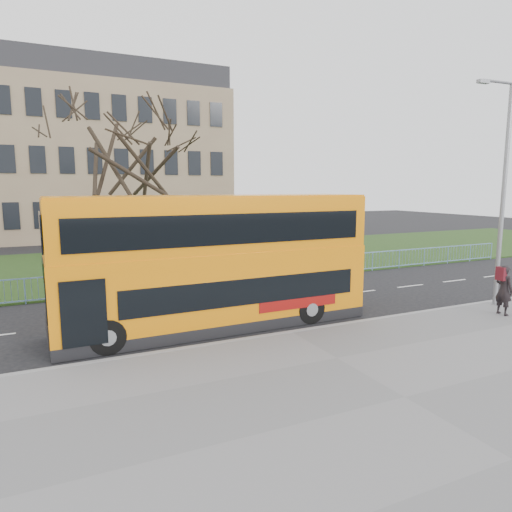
% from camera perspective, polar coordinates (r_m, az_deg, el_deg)
% --- Properties ---
extents(ground, '(120.00, 120.00, 0.00)m').
position_cam_1_polar(ground, '(16.53, 1.73, -8.31)').
color(ground, black).
rests_on(ground, ground).
extents(pavement, '(80.00, 10.50, 0.12)m').
position_cam_1_polar(pavement, '(11.31, 18.07, -16.69)').
color(pavement, slate).
rests_on(pavement, ground).
extents(kerb, '(80.00, 0.20, 0.14)m').
position_cam_1_polar(kerb, '(15.20, 4.41, -9.57)').
color(kerb, gray).
rests_on(kerb, ground).
extents(grass_verge, '(80.00, 15.40, 0.08)m').
position_cam_1_polar(grass_verge, '(29.67, -10.83, -0.78)').
color(grass_verge, '#213A15').
rests_on(grass_verge, ground).
extents(guard_railing, '(40.00, 0.12, 1.10)m').
position_cam_1_polar(guard_railing, '(22.31, -5.94, -2.43)').
color(guard_railing, '#6F9AC5').
rests_on(guard_railing, ground).
extents(bare_tree, '(7.19, 7.19, 10.27)m').
position_cam_1_polar(bare_tree, '(24.46, -15.54, 9.26)').
color(bare_tree, black).
rests_on(bare_tree, grass_verge).
extents(civic_building, '(30.00, 15.00, 14.00)m').
position_cam_1_polar(civic_building, '(49.19, -22.99, 10.51)').
color(civic_building, '#866D55').
rests_on(civic_building, ground).
extents(yellow_bus, '(10.72, 2.72, 4.48)m').
position_cam_1_polar(yellow_bus, '(15.61, -5.02, -0.29)').
color(yellow_bus, orange).
rests_on(yellow_bus, ground).
extents(pedestrian, '(0.46, 0.69, 1.86)m').
position_cam_1_polar(pedestrian, '(19.18, 28.57, -3.76)').
color(pedestrian, black).
rests_on(pedestrian, pavement).
extents(street_lamp, '(1.82, 0.25, 8.59)m').
position_cam_1_polar(street_lamp, '(20.22, 28.39, 7.64)').
color(street_lamp, gray).
rests_on(street_lamp, pavement).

